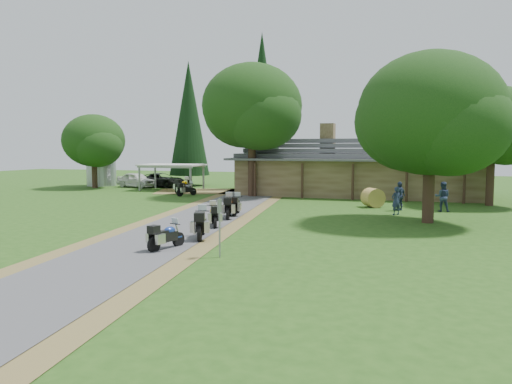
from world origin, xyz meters
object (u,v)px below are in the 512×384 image
(car_white_sedan, at_px, (137,178))
(car_dark_suv, at_px, (161,177))
(motorcycle_row_a, at_px, (166,235))
(motorcycle_row_e, at_px, (236,204))
(motorcycle_row_c, at_px, (214,214))
(motorcycle_carport_a, at_px, (183,185))
(hay_bale, at_px, (373,198))
(lodge, at_px, (360,166))
(motorcycle_row_d, at_px, (229,206))
(motorcycle_carport_b, at_px, (187,189))
(silo, at_px, (101,156))
(carport, at_px, (172,177))
(motorcycle_row_b, at_px, (201,223))

(car_white_sedan, relative_size, car_dark_suv, 1.02)
(motorcycle_row_a, height_order, motorcycle_row_e, motorcycle_row_e)
(car_white_sedan, relative_size, motorcycle_row_e, 3.02)
(motorcycle_row_c, bearing_deg, motorcycle_carport_a, 3.57)
(motorcycle_row_a, relative_size, motorcycle_carport_a, 0.82)
(motorcycle_carport_a, xyz_separation_m, hay_bale, (17.06, -5.43, -0.08))
(lodge, relative_size, motorcycle_row_a, 12.38)
(motorcycle_row_d, relative_size, motorcycle_carport_b, 1.17)
(silo, bearing_deg, car_dark_suv, 1.35)
(motorcycle_row_c, bearing_deg, motorcycle_carport_b, 3.26)
(carport, distance_m, car_white_sedan, 5.33)
(car_dark_suv, distance_m, motorcycle_row_c, 27.20)
(motorcycle_row_a, distance_m, motorcycle_row_d, 9.04)
(car_dark_suv, relative_size, motorcycle_row_a, 3.29)
(carport, xyz_separation_m, motorcycle_row_b, (13.52, -22.67, -0.53))
(motorcycle_row_c, distance_m, motorcycle_row_e, 4.46)
(carport, bearing_deg, motorcycle_row_e, -53.96)
(lodge, height_order, carport, lodge)
(motorcycle_row_a, height_order, motorcycle_row_b, motorcycle_row_b)
(motorcycle_row_d, bearing_deg, motorcycle_carport_b, 17.65)
(lodge, distance_m, motorcycle_carport_b, 14.91)
(motorcycle_row_d, height_order, motorcycle_carport_a, motorcycle_carport_a)
(car_dark_suv, height_order, motorcycle_row_c, car_dark_suv)
(silo, bearing_deg, carport, -15.55)
(motorcycle_carport_b, distance_m, hay_bale, 16.02)
(silo, xyz_separation_m, motorcycle_row_a, (23.21, -28.10, -2.55))
(car_dark_suv, height_order, motorcycle_row_b, car_dark_suv)
(lodge, bearing_deg, car_dark_suv, 173.81)
(silo, relative_size, motorcycle_row_c, 3.39)
(lodge, height_order, hay_bale, lodge)
(motorcycle_row_c, xyz_separation_m, motorcycle_row_d, (-0.40, 3.05, 0.08))
(silo, distance_m, motorcycle_row_a, 36.53)
(silo, height_order, motorcycle_carport_a, silo)
(car_dark_suv, bearing_deg, motorcycle_row_d, -134.93)
(silo, bearing_deg, lodge, -4.25)
(motorcycle_row_c, relative_size, motorcycle_carport_b, 1.03)
(lodge, relative_size, motorcycle_row_c, 11.54)
(lodge, distance_m, carport, 17.71)
(motorcycle_carport_a, distance_m, motorcycle_carport_b, 2.52)
(silo, height_order, car_dark_suv, silo)
(motorcycle_row_b, relative_size, motorcycle_row_c, 1.12)
(motorcycle_row_c, bearing_deg, lodge, -41.64)
(car_white_sedan, distance_m, hay_bale, 26.57)
(car_dark_suv, bearing_deg, car_white_sedan, 124.63)
(silo, height_order, motorcycle_row_e, silo)
(car_white_sedan, bearing_deg, motorcycle_row_a, -130.96)
(car_white_sedan, distance_m, motorcycle_row_b, 30.69)
(motorcycle_row_e, xyz_separation_m, motorcycle_carport_a, (-9.70, 12.21, 0.07))
(motorcycle_carport_a, bearing_deg, motorcycle_row_e, -135.43)
(motorcycle_carport_a, bearing_deg, lodge, -71.02)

